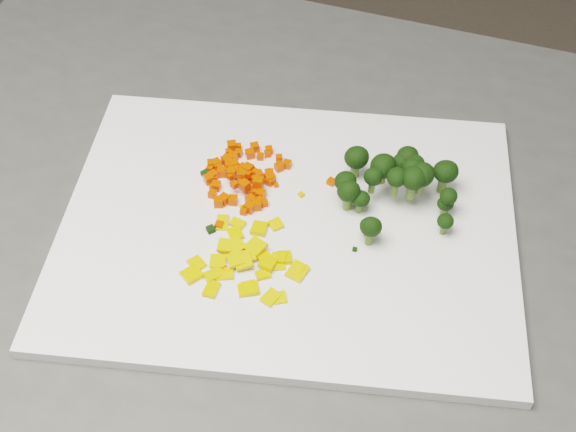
% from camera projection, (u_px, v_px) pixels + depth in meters
% --- Properties ---
extents(cutting_board, '(0.46, 0.38, 0.01)m').
position_uv_depth(cutting_board, '(288.00, 227.00, 0.76)').
color(cutting_board, white).
rests_on(cutting_board, counter_block).
extents(carrot_pile, '(0.09, 0.09, 0.03)m').
position_uv_depth(carrot_pile, '(246.00, 170.00, 0.78)').
color(carrot_pile, '#EF3402').
rests_on(carrot_pile, cutting_board).
extents(pepper_pile, '(0.11, 0.11, 0.02)m').
position_uv_depth(pepper_pile, '(246.00, 254.00, 0.72)').
color(pepper_pile, '#ECB40C').
rests_on(pepper_pile, cutting_board).
extents(broccoli_pile, '(0.11, 0.11, 0.05)m').
position_uv_depth(broccoli_pile, '(397.00, 187.00, 0.75)').
color(broccoli_pile, black).
rests_on(broccoli_pile, cutting_board).
extents(carrot_cube_0, '(0.01, 0.01, 0.01)m').
position_uv_depth(carrot_cube_0, '(230.00, 176.00, 0.78)').
color(carrot_cube_0, '#EF3402').
rests_on(carrot_cube_0, carrot_pile).
extents(carrot_cube_1, '(0.01, 0.01, 0.01)m').
position_uv_depth(carrot_cube_1, '(232.00, 146.00, 0.82)').
color(carrot_cube_1, '#EF3402').
rests_on(carrot_cube_1, carrot_pile).
extents(carrot_cube_2, '(0.01, 0.01, 0.01)m').
position_uv_depth(carrot_cube_2, '(255.00, 147.00, 0.81)').
color(carrot_cube_2, '#EF3402').
rests_on(carrot_cube_2, carrot_pile).
extents(carrot_cube_3, '(0.01, 0.01, 0.01)m').
position_uv_depth(carrot_cube_3, '(213.00, 166.00, 0.80)').
color(carrot_cube_3, '#EF3402').
rests_on(carrot_cube_3, carrot_pile).
extents(carrot_cube_4, '(0.01, 0.01, 0.01)m').
position_uv_depth(carrot_cube_4, '(224.00, 199.00, 0.77)').
color(carrot_cube_4, '#EF3402').
rests_on(carrot_cube_4, carrot_pile).
extents(carrot_cube_5, '(0.01, 0.01, 0.01)m').
position_uv_depth(carrot_cube_5, '(210.00, 169.00, 0.80)').
color(carrot_cube_5, '#EF3402').
rests_on(carrot_cube_5, carrot_pile).
extents(carrot_cube_6, '(0.01, 0.01, 0.01)m').
position_uv_depth(carrot_cube_6, '(226.00, 174.00, 0.79)').
color(carrot_cube_6, '#EF3402').
rests_on(carrot_cube_6, carrot_pile).
extents(carrot_cube_7, '(0.01, 0.01, 0.01)m').
position_uv_depth(carrot_cube_7, '(233.00, 173.00, 0.78)').
color(carrot_cube_7, '#EF3402').
rests_on(carrot_cube_7, carrot_pile).
extents(carrot_cube_8, '(0.01, 0.01, 0.01)m').
position_uv_depth(carrot_cube_8, '(234.00, 185.00, 0.77)').
color(carrot_cube_8, '#EF3402').
rests_on(carrot_cube_8, carrot_pile).
extents(carrot_cube_9, '(0.01, 0.01, 0.01)m').
position_uv_depth(carrot_cube_9, '(245.00, 185.00, 0.77)').
color(carrot_cube_9, '#EF3402').
rests_on(carrot_cube_9, carrot_pile).
extents(carrot_cube_10, '(0.01, 0.01, 0.01)m').
position_uv_depth(carrot_cube_10, '(233.00, 200.00, 0.77)').
color(carrot_cube_10, '#EF3402').
rests_on(carrot_cube_10, carrot_pile).
extents(carrot_cube_11, '(0.01, 0.01, 0.01)m').
position_uv_depth(carrot_cube_11, '(258.00, 182.00, 0.77)').
color(carrot_cube_11, '#EF3402').
rests_on(carrot_cube_11, carrot_pile).
extents(carrot_cube_12, '(0.01, 0.01, 0.01)m').
position_uv_depth(carrot_cube_12, '(247.00, 176.00, 0.79)').
color(carrot_cube_12, '#EF3402').
rests_on(carrot_cube_12, carrot_pile).
extents(carrot_cube_13, '(0.01, 0.01, 0.01)m').
position_uv_depth(carrot_cube_13, '(267.00, 154.00, 0.81)').
color(carrot_cube_13, '#EF3402').
rests_on(carrot_cube_13, carrot_pile).
extents(carrot_cube_14, '(0.01, 0.01, 0.01)m').
position_uv_depth(carrot_cube_14, '(260.00, 200.00, 0.77)').
color(carrot_cube_14, '#EF3402').
rests_on(carrot_cube_14, carrot_pile).
extents(carrot_cube_15, '(0.01, 0.01, 0.01)m').
position_uv_depth(carrot_cube_15, '(239.00, 153.00, 0.81)').
color(carrot_cube_15, '#EF3402').
rests_on(carrot_cube_15, carrot_pile).
extents(carrot_cube_16, '(0.01, 0.01, 0.01)m').
position_uv_depth(carrot_cube_16, '(227.00, 159.00, 0.80)').
color(carrot_cube_16, '#EF3402').
rests_on(carrot_cube_16, carrot_pile).
extents(carrot_cube_17, '(0.01, 0.01, 0.01)m').
position_uv_depth(carrot_cube_17, '(270.00, 178.00, 0.78)').
color(carrot_cube_17, '#EF3402').
rests_on(carrot_cube_17, carrot_pile).
extents(carrot_cube_18, '(0.01, 0.01, 0.01)m').
position_uv_depth(carrot_cube_18, '(255.00, 178.00, 0.78)').
color(carrot_cube_18, '#EF3402').
rests_on(carrot_cube_18, carrot_pile).
extents(carrot_cube_19, '(0.01, 0.01, 0.01)m').
position_uv_depth(carrot_cube_19, '(250.00, 154.00, 0.81)').
color(carrot_cube_19, '#EF3402').
rests_on(carrot_cube_19, carrot_pile).
extents(carrot_cube_20, '(0.01, 0.01, 0.01)m').
position_uv_depth(carrot_cube_20, '(248.00, 169.00, 0.78)').
color(carrot_cube_20, '#EF3402').
rests_on(carrot_cube_20, carrot_pile).
extents(carrot_cube_21, '(0.01, 0.01, 0.01)m').
position_uv_depth(carrot_cube_21, '(224.00, 160.00, 0.80)').
color(carrot_cube_21, '#EF3402').
rests_on(carrot_cube_21, carrot_pile).
extents(carrot_cube_22, '(0.01, 0.01, 0.01)m').
position_uv_depth(carrot_cube_22, '(265.00, 203.00, 0.76)').
color(carrot_cube_22, '#EF3402').
rests_on(carrot_cube_22, carrot_pile).
extents(carrot_cube_23, '(0.01, 0.01, 0.01)m').
position_uv_depth(carrot_cube_23, '(228.00, 152.00, 0.81)').
color(carrot_cube_23, '#EF3402').
rests_on(carrot_cube_23, carrot_pile).
extents(carrot_cube_24, '(0.01, 0.01, 0.01)m').
position_uv_depth(carrot_cube_24, '(209.00, 179.00, 0.78)').
color(carrot_cube_24, '#EF3402').
rests_on(carrot_cube_24, carrot_pile).
extents(carrot_cube_25, '(0.01, 0.01, 0.01)m').
position_uv_depth(carrot_cube_25, '(233.00, 157.00, 0.81)').
color(carrot_cube_25, '#EF3402').
rests_on(carrot_cube_25, carrot_pile).
extents(carrot_cube_26, '(0.01, 0.01, 0.01)m').
position_uv_depth(carrot_cube_26, '(214.00, 178.00, 0.79)').
color(carrot_cube_26, '#EF3402').
rests_on(carrot_cube_26, carrot_pile).
extents(carrot_cube_27, '(0.01, 0.01, 0.01)m').
position_uv_depth(carrot_cube_27, '(246.00, 176.00, 0.79)').
color(carrot_cube_27, '#EF3402').
rests_on(carrot_cube_27, carrot_pile).
extents(carrot_cube_28, '(0.01, 0.01, 0.01)m').
position_uv_depth(carrot_cube_28, '(219.00, 202.00, 0.76)').
color(carrot_cube_28, '#EF3402').
rests_on(carrot_cube_28, carrot_pile).
extents(carrot_cube_29, '(0.01, 0.01, 0.01)m').
position_uv_depth(carrot_cube_29, '(243.00, 183.00, 0.78)').
color(carrot_cube_29, '#EF3402').
rests_on(carrot_cube_29, carrot_pile).
extents(carrot_cube_30, '(0.01, 0.01, 0.01)m').
position_uv_depth(carrot_cube_30, '(238.00, 147.00, 0.82)').
color(carrot_cube_30, '#EF3402').
rests_on(carrot_cube_30, carrot_pile).
extents(carrot_cube_31, '(0.01, 0.01, 0.01)m').
position_uv_depth(carrot_cube_31, '(229.00, 163.00, 0.80)').
color(carrot_cube_31, '#EF3402').
rests_on(carrot_cube_31, carrot_pile).
extents(carrot_cube_32, '(0.01, 0.01, 0.01)m').
position_uv_depth(carrot_cube_32, '(249.00, 207.00, 0.76)').
color(carrot_cube_32, '#EF3402').
rests_on(carrot_cube_32, carrot_pile).
extents(carrot_cube_33, '(0.01, 0.01, 0.01)m').
position_uv_depth(carrot_cube_33, '(231.00, 173.00, 0.78)').
color(carrot_cube_33, '#EF3402').
rests_on(carrot_cube_33, carrot_pile).
extents(carrot_cube_34, '(0.01, 0.01, 0.01)m').
position_uv_depth(carrot_cube_34, '(242.00, 175.00, 0.78)').
color(carrot_cube_34, '#EF3402').
rests_on(carrot_cube_34, carrot_pile).
extents(carrot_cube_35, '(0.01, 0.01, 0.01)m').
position_uv_depth(carrot_cube_35, '(216.00, 164.00, 0.80)').
color(carrot_cube_35, '#EF3402').
rests_on(carrot_cube_35, carrot_pile).
extents(carrot_cube_36, '(0.01, 0.01, 0.01)m').
position_uv_depth(carrot_cube_36, '(216.00, 186.00, 0.78)').
color(carrot_cube_36, '#EF3402').
rests_on(carrot_cube_36, carrot_pile).
extents(carrot_cube_37, '(0.01, 0.01, 0.01)m').
position_uv_depth(carrot_cube_37, '(228.00, 169.00, 0.78)').
color(carrot_cube_37, '#EF3402').
rests_on(carrot_cube_37, carrot_pile).
extents(carrot_cube_38, '(0.01, 0.01, 0.01)m').
position_uv_depth(carrot_cube_38, '(270.00, 173.00, 0.79)').
color(carrot_cube_38, '#EF3402').
rests_on(carrot_cube_38, carrot_pile).
extents(carrot_cube_39, '(0.01, 0.01, 0.01)m').
position_uv_depth(carrot_cube_39, '(212.00, 164.00, 0.80)').
color(carrot_cube_39, '#EF3402').
rests_on(carrot_cube_39, carrot_pile).
extents(carrot_cube_40, '(0.01, 0.01, 0.01)m').
position_uv_depth(carrot_cube_40, '(287.00, 164.00, 0.80)').
color(carrot_cube_40, '#EF3402').
rests_on(carrot_cube_40, carrot_pile).
extents(carrot_cube_41, '(0.01, 0.01, 0.01)m').
position_uv_depth(carrot_cube_41, '(213.00, 175.00, 0.79)').
color(carrot_cube_41, '#EF3402').
rests_on(carrot_cube_41, carrot_pile).
extents(carrot_cube_42, '(0.01, 0.01, 0.01)m').
position_uv_depth(carrot_cube_42, '(251.00, 190.00, 0.78)').
color(carrot_cube_42, '#EF3402').
rests_on(carrot_cube_42, carrot_pile).
extents(carrot_cube_43, '(0.01, 0.01, 0.01)m').
position_uv_depth(carrot_cube_43, '(254.00, 192.00, 0.77)').
color(carrot_cube_43, '#EF3402').
rests_on(carrot_cube_43, carrot_pile).
extents(carrot_cube_44, '(0.01, 0.01, 0.01)m').
position_uv_depth(carrot_cube_44, '(261.00, 194.00, 0.77)').
color(carrot_cube_44, '#EF3402').
rests_on(carrot_cube_44, carrot_pile).
extents(carrot_cube_45, '(0.01, 0.01, 0.01)m').
position_uv_depth(carrot_cube_45, '(270.00, 181.00, 0.78)').
color(carrot_cube_45, '#EF3402').
rests_on(carrot_cube_45, carrot_pile).
extents(carrot_cube_46, '(0.01, 0.01, 0.01)m').
position_uv_depth(carrot_cube_46, '(234.00, 171.00, 0.78)').
color(carrot_cube_46, '#EF3402').
rests_on(carrot_cube_46, carrot_pile).
extents(carrot_cube_47, '(0.01, 0.01, 0.01)m').
position_uv_depth(carrot_cube_47, '(233.00, 165.00, 0.80)').
color(carrot_cube_47, '#EF3402').
rests_on(carrot_cube_47, carrot_pile).
extents(carrot_cube_48, '(0.01, 0.01, 0.01)m').
position_uv_depth(carrot_cube_48, '(248.00, 174.00, 0.78)').
color(carrot_cube_48, '#EF3402').
rests_on(carrot_cube_48, carrot_pile).
extents(carrot_cube_49, '(0.01, 0.01, 0.01)m').
position_uv_depth(carrot_cube_49, '(213.00, 187.00, 0.78)').
color(carrot_cube_49, '#EF3402').
rests_on(carrot_cube_49, carrot_pile).
extents(carrot_cube_50, '(0.01, 0.01, 0.01)m').
position_uv_depth(carrot_cube_50, '(279.00, 158.00, 0.81)').
color(carrot_cube_50, '#EF3402').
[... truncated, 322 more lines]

